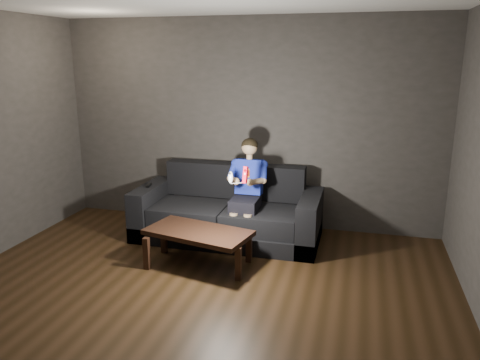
# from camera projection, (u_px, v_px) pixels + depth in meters

# --- Properties ---
(floor) EXTENTS (5.00, 5.00, 0.00)m
(floor) POSITION_uv_depth(u_px,v_px,m) (179.00, 317.00, 4.09)
(floor) COLOR black
(floor) RESTS_ON ground
(back_wall) EXTENTS (5.00, 0.04, 2.70)m
(back_wall) POSITION_uv_depth(u_px,v_px,m) (247.00, 124.00, 6.08)
(back_wall) COLOR #35332F
(back_wall) RESTS_ON ground
(sofa) EXTENTS (2.26, 0.98, 0.87)m
(sofa) POSITION_uv_depth(u_px,v_px,m) (228.00, 216.00, 5.81)
(sofa) COLOR black
(sofa) RESTS_ON floor
(child) EXTENTS (0.47, 0.58, 1.17)m
(child) POSITION_uv_depth(u_px,v_px,m) (247.00, 183.00, 5.58)
(child) COLOR black
(child) RESTS_ON sofa
(wii_remote_red) EXTENTS (0.06, 0.08, 0.19)m
(wii_remote_red) POSITION_uv_depth(u_px,v_px,m) (245.00, 175.00, 5.08)
(wii_remote_red) COLOR red
(wii_remote_red) RESTS_ON child
(nunchuk_white) EXTENTS (0.07, 0.09, 0.14)m
(nunchuk_white) POSITION_uv_depth(u_px,v_px,m) (231.00, 177.00, 5.14)
(nunchuk_white) COLOR white
(nunchuk_white) RESTS_ON child
(wii_remote_black) EXTENTS (0.07, 0.17, 0.03)m
(wii_remote_black) POSITION_uv_depth(u_px,v_px,m) (149.00, 185.00, 5.90)
(wii_remote_black) COLOR black
(wii_remote_black) RESTS_ON sofa
(coffee_table) EXTENTS (1.21, 0.79, 0.40)m
(coffee_table) POSITION_uv_depth(u_px,v_px,m) (198.00, 235.00, 5.01)
(coffee_table) COLOR black
(coffee_table) RESTS_ON floor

